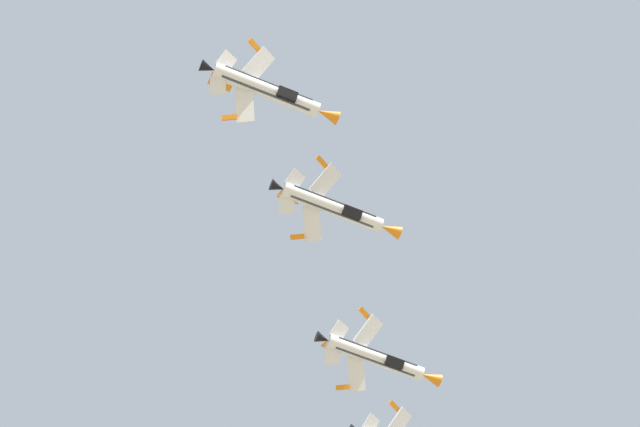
{
  "coord_description": "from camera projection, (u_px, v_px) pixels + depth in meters",
  "views": [
    {
      "loc": [
        5.14,
        -5.59,
        2.0
      ],
      "look_at": [
        26.58,
        47.75,
        134.13
      ],
      "focal_mm": 70.98,
      "sensor_mm": 36.0,
      "label": 1
    }
  ],
  "objects": [
    {
      "name": "fighter_jet_left_wing",
      "position": [
        378.0,
        358.0,
        149.14
      ],
      "size": [
        15.91,
        8.17,
        6.95
      ],
      "rotation": [
        0.0,
        -0.75,
        4.72
      ],
      "color": "white"
    },
    {
      "name": "fighter_jet_right_wing",
      "position": [
        335.0,
        209.0,
        143.51
      ],
      "size": [
        15.91,
        8.45,
        6.63
      ],
      "rotation": [
        0.0,
        -0.7,
        4.72
      ],
      "color": "white"
    },
    {
      "name": "fighter_jet_left_outer",
      "position": [
        269.0,
        92.0,
        136.04
      ],
      "size": [
        15.91,
        7.65,
        7.48
      ],
      "rotation": [
        0.0,
        -0.82,
        4.72
      ],
      "color": "white"
    }
  ]
}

